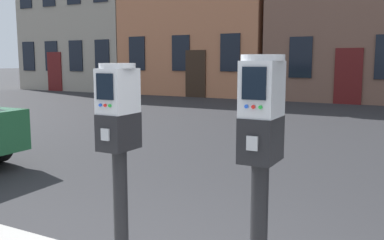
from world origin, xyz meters
The scene contains 3 objects.
parking_meter_near_kerb centered at (-0.11, -0.21, 1.15)m, with size 0.22×0.25×1.47m.
parking_meter_twin_adjacent centered at (0.79, -0.21, 1.18)m, with size 0.22×0.25×1.51m.
townhouse_green_painted centered at (-15.44, 17.36, 5.15)m, with size 7.09×5.68×10.28m.
Camera 1 is at (1.48, -2.21, 1.62)m, focal length 39.59 mm.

